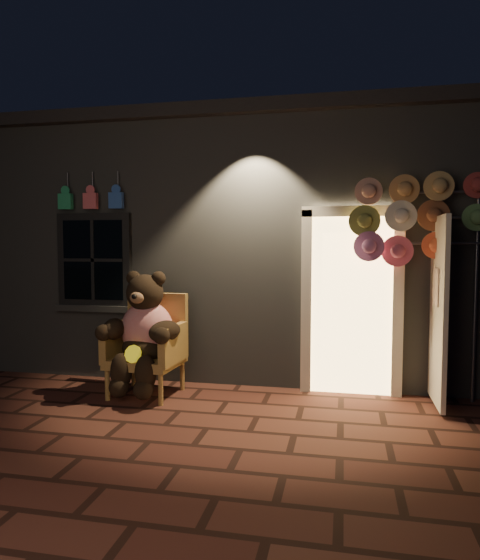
# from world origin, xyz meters

# --- Properties ---
(ground) EXTENTS (60.00, 60.00, 0.00)m
(ground) POSITION_xyz_m (0.00, 0.00, 0.00)
(ground) COLOR #552B20
(ground) RESTS_ON ground
(shop_building) EXTENTS (7.30, 5.95, 3.51)m
(shop_building) POSITION_xyz_m (0.00, 3.99, 1.74)
(shop_building) COLOR slate
(shop_building) RESTS_ON ground
(wicker_armchair) EXTENTS (0.85, 0.78, 1.16)m
(wicker_armchair) POSITION_xyz_m (-0.97, 0.98, 0.58)
(wicker_armchair) COLOR #AC7D42
(wicker_armchair) RESTS_ON ground
(teddy_bear) EXTENTS (1.00, 0.80, 1.38)m
(teddy_bear) POSITION_xyz_m (-0.97, 0.83, 0.75)
(teddy_bear) COLOR red
(teddy_bear) RESTS_ON ground
(hat_rack) EXTENTS (1.61, 0.22, 2.52)m
(hat_rack) POSITION_xyz_m (2.04, 1.28, 2.04)
(hat_rack) COLOR #59595E
(hat_rack) RESTS_ON ground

